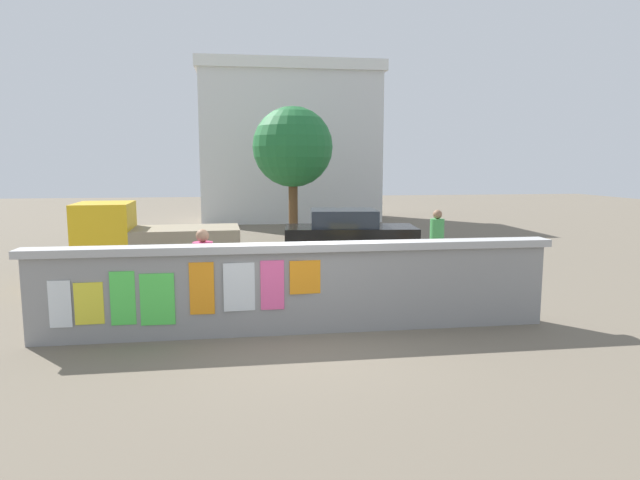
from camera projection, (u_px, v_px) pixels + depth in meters
The scene contains 11 objects.
ground at pixel (270, 254), 16.80m from camera, with size 60.00×60.00×0.00m, color #6B6051.
poster_wall at pixel (298, 287), 8.86m from camera, with size 8.46×0.42×1.46m.
auto_rickshaw_truck at pixel (151, 243), 12.67m from camera, with size 3.66×1.64×1.85m.
car_parked at pixel (349, 232), 16.13m from camera, with size 3.96×2.11×1.40m.
motorcycle at pixel (369, 266), 12.26m from camera, with size 1.88×0.63×0.87m.
bicycle_near at pixel (256, 284), 10.82m from camera, with size 1.65×0.61×0.95m.
bicycle_far at pixel (344, 293), 10.12m from camera, with size 1.71×0.44×0.95m.
person_walking at pixel (437, 236), 13.32m from camera, with size 0.43×0.43×1.62m.
person_bystander at pixel (203, 266), 9.39m from camera, with size 0.44×0.44×1.62m.
tree_roadside at pixel (293, 147), 19.94m from camera, with size 2.90×2.90×4.78m.
building_background at pixel (289, 143), 26.78m from camera, with size 8.58×4.70×7.38m.
Camera 1 is at (-0.93, -8.63, 2.71)m, focal length 30.92 mm.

